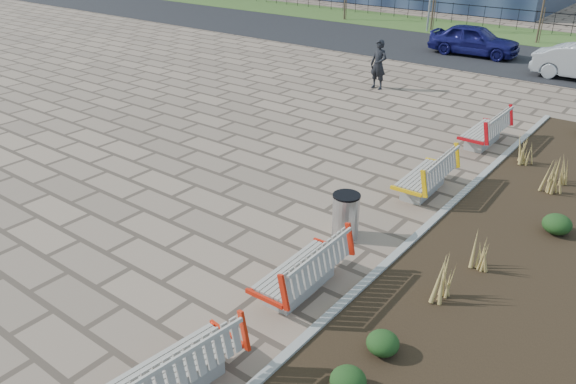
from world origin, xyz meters
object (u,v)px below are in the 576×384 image
Objects in this scene: bench_a at (170,364)px; pedestrian at (379,65)px; litter_bin at (346,216)px; bench_c at (424,173)px; bench_d at (484,128)px; bench_b at (300,266)px; car_blue at (474,40)px.

bench_a is 16.39m from pedestrian.
pedestrian is (-5.05, 10.32, 0.46)m from litter_bin.
bench_a and bench_c have the same top height.
litter_bin is at bearing -99.06° from bench_c.
bench_d is 6.37m from pedestrian.
bench_c and bench_d have the same top height.
bench_b is 1.12× the size of pedestrian.
bench_d is 12.11m from car_blue.
bench_d is (0.00, 4.02, 0.00)m from bench_c.
litter_bin is at bearing -92.70° from bench_d.
litter_bin is 18.68m from car_blue.
bench_a is 8.12m from bench_c.
bench_d is at bearing 97.12° from bench_a.
pedestrian reaches higher than bench_a.
bench_d is at bearing 87.93° from bench_c.
bench_b is 1.00× the size of bench_c.
car_blue reaches higher than bench_a.
pedestrian reaches higher than litter_bin.
bench_c is at bearing -166.00° from car_blue.
bench_a is at bearing -91.04° from bench_b.
bench_b is 20.81m from car_blue.
bench_a is 2.17× the size of litter_bin.
pedestrian reaches higher than bench_c.
bench_c is 1.12× the size of pedestrian.
bench_a is 12.14m from bench_d.
bench_c is at bearing -89.71° from bench_d.
car_blue is (-4.25, 18.19, 0.25)m from litter_bin.
pedestrian is 7.92m from car_blue.
car_blue is at bearing 103.16° from litter_bin.
bench_d is 1.12× the size of pedestrian.
litter_bin is (-0.36, -2.98, -0.02)m from bench_c.
bench_a is 1.12× the size of pedestrian.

